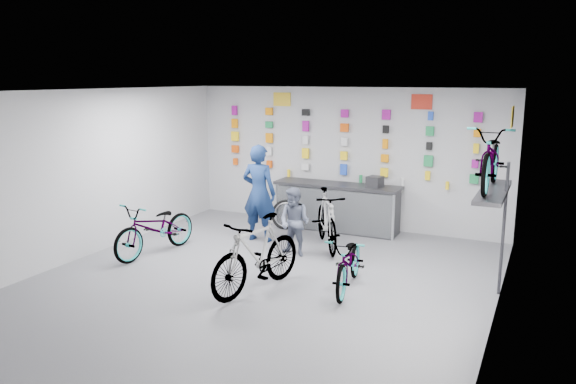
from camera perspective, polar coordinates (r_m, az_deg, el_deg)
The scene contains 21 objects.
floor at distance 9.00m, azimuth -3.07°, elevation -9.28°, with size 8.00×8.00×0.00m, color #55555B.
ceiling at distance 8.41m, azimuth -3.30°, elevation 10.20°, with size 8.00×8.00×0.00m, color white.
wall_back at distance 12.19m, azimuth 5.80°, elevation 3.50°, with size 7.00×7.00×0.00m, color #B7B7BA.
wall_front at distance 5.52m, azimuth -23.50°, elevation -7.35°, with size 7.00×7.00×0.00m, color #B7B7BA.
wall_left at distance 10.67m, azimuth -19.96°, elevation 1.71°, with size 8.00×8.00×0.00m, color #B7B7BA.
wall_right at distance 7.60m, azimuth 20.74°, elevation -2.11°, with size 8.00×8.00×0.00m, color #B7B7BA.
counter at distance 11.95m, azimuth 4.97°, elevation -1.59°, with size 2.70×0.66×1.00m.
merch_wall at distance 12.11m, azimuth 5.43°, elevation 4.91°, with size 5.57×0.08×1.56m.
wall_bracket at distance 8.79m, azimuth 20.28°, elevation -0.54°, with size 0.39×1.90×2.00m.
sign_left at distance 12.64m, azimuth -0.62°, elevation 9.40°, with size 0.42×0.02×0.30m, color gold.
sign_right at distance 11.63m, azimuth 13.43°, elevation 8.90°, with size 0.42×0.02×0.30m, color red.
sign_side at distance 8.62m, azimuth 21.84°, elevation 7.10°, with size 0.02×0.40×0.30m, color gold.
bike_left at distance 10.56m, azimuth -13.30°, elevation -3.56°, with size 0.66×1.90×1.00m, color gray.
bike_center at distance 8.53m, azimuth -3.19°, elevation -6.33°, with size 0.54×1.93×1.16m, color gray.
bike_right at distance 8.66m, azimuth 6.28°, elevation -7.08°, with size 0.58×1.67×0.88m, color gray.
bike_service at distance 10.66m, azimuth 3.96°, elevation -2.80°, with size 0.52×1.86×1.12m, color gray.
bike_wall at distance 8.70m, azimuth 20.04°, elevation 3.30°, with size 0.63×1.80×0.95m, color gray.
clerk at distance 11.06m, azimuth -2.96°, elevation -0.11°, with size 0.70×0.46×1.93m, color navy.
customer at distance 10.18m, azimuth 0.67°, elevation -3.06°, with size 0.61×0.48×1.25m, color #50576D.
spare_wheel at distance 12.05m, azimuth -0.26°, elevation -2.30°, with size 0.67×0.31×0.64m.
register at distance 11.59m, azimuth 8.82°, elevation 1.05°, with size 0.28×0.30×0.22m, color black.
Camera 1 is at (4.01, -7.39, 3.20)m, focal length 35.00 mm.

